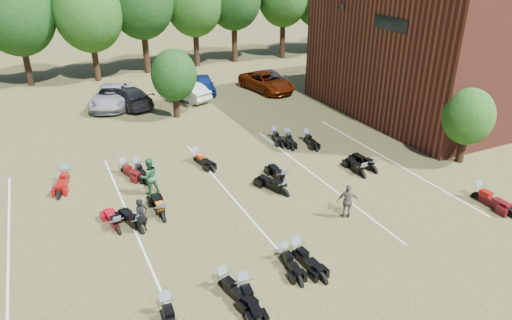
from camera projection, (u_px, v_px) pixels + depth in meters
ground at (315, 211)px, 21.50m from camera, size 160.00×160.00×0.00m
car_2 at (112, 96)px, 35.19m from camera, size 4.61×6.38×1.61m
car_3 at (129, 97)px, 35.18m from camera, size 3.33×5.59×1.52m
car_4 at (204, 84)px, 38.60m from camera, size 2.51×4.43×1.42m
car_5 at (188, 91)px, 36.66m from camera, size 2.90×4.61×1.44m
car_6 at (267, 82)px, 38.99m from camera, size 3.53×5.99×1.56m
car_7 at (267, 77)px, 40.88m from camera, size 1.89×4.64×1.34m
person_black at (142, 216)px, 19.63m from camera, size 0.68×0.56×1.59m
person_green at (149, 176)px, 22.62m from camera, size 1.00×0.81×1.94m
person_grey at (348, 201)px, 20.67m from camera, size 1.06×0.83×1.68m
motorcycle_0 at (167, 315)px, 15.43m from camera, size 0.93×2.40×1.31m
motorcycle_1 at (224, 288)px, 16.68m from camera, size 1.21×2.32×1.24m
motorcycle_2 at (285, 260)px, 18.14m from camera, size 0.88×2.10×1.14m
motorcycle_3 at (244, 295)px, 16.34m from camera, size 1.00×2.37×1.28m
motorcycle_4 at (297, 257)px, 18.30m from camera, size 0.90×2.31×1.26m
motorcycle_6 at (477, 199)px, 22.53m from camera, size 0.80×2.48×1.38m
motorcycle_7 at (118, 232)px, 19.94m from camera, size 0.98×2.22×1.19m
motorcycle_8 at (163, 219)px, 20.86m from camera, size 0.78×2.42×1.35m
motorcycle_9 at (140, 231)px, 19.98m from camera, size 1.38×2.38×1.27m
motorcycle_10 at (283, 184)px, 23.91m from camera, size 0.82×2.34×1.29m
motorcycle_11 at (284, 195)px, 22.90m from camera, size 1.56×2.56×1.36m
motorcycle_12 at (362, 176)px, 24.72m from camera, size 0.91×2.28×1.24m
motorcycle_13 at (373, 172)px, 25.23m from camera, size 0.88×2.43×1.33m
motorcycle_14 at (125, 173)px, 25.10m from camera, size 1.39×2.29×1.22m
motorcycle_15 at (67, 181)px, 24.23m from camera, size 1.42×2.52×1.34m
motorcycle_16 at (138, 172)px, 25.21m from camera, size 0.80×2.16×1.18m
motorcycle_17 at (197, 161)px, 26.43m from camera, size 1.15×2.28×1.22m
motorcycle_18 at (274, 138)px, 29.59m from camera, size 0.98×2.10×1.13m
motorcycle_19 at (306, 141)px, 29.15m from camera, size 0.95×2.12×1.14m
motorcycle_20 at (287, 140)px, 29.30m from camera, size 1.23×2.16×1.15m
brick_building at (497, 31)px, 35.20m from camera, size 25.40×15.20×10.70m
tree_line at (140, 6)px, 42.05m from camera, size 56.00×6.00×9.79m
young_tree_near_building at (468, 117)px, 25.27m from camera, size 2.80×2.80×4.16m
young_tree_midfield at (174, 75)px, 32.02m from camera, size 3.20×3.20×4.70m
parking_lines at (231, 196)px, 22.76m from camera, size 20.10×14.00×0.01m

